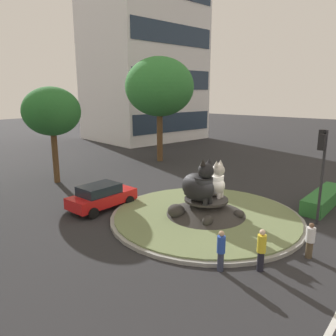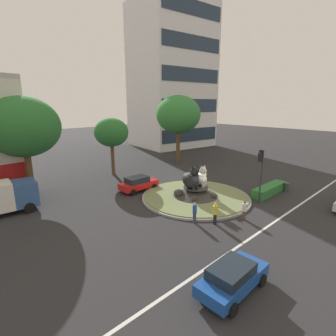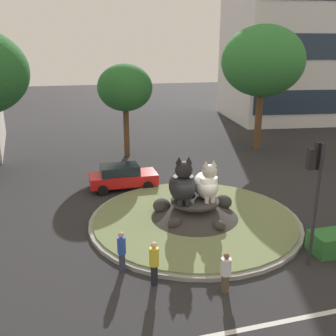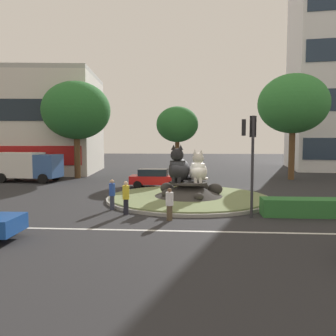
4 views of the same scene
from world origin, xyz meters
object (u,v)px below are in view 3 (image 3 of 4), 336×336
(broadleaf_tree_behind_island, at_px, (263,61))
(pedestrian_yellow_shirt, at_px, (154,262))
(cat_statue_white, at_px, (207,184))
(hatchback_near_shophouse, at_px, (122,176))
(second_tree_near_tower, at_px, (125,88))
(cat_statue_black, at_px, (183,184))
(traffic_light_mast, at_px, (316,178))
(pedestrian_blue_shirt, at_px, (122,251))
(pedestrian_white_shirt, at_px, (226,272))

(broadleaf_tree_behind_island, relative_size, pedestrian_yellow_shirt, 5.89)
(broadleaf_tree_behind_island, xyz_separation_m, pedestrian_yellow_shirt, (-13.25, -17.26, -6.51))
(pedestrian_yellow_shirt, bearing_deg, cat_statue_white, -168.86)
(pedestrian_yellow_shirt, bearing_deg, hatchback_near_shophouse, -132.34)
(broadleaf_tree_behind_island, xyz_separation_m, second_tree_near_tower, (-11.41, 0.70, -1.95))
(cat_statue_black, bearing_deg, second_tree_near_tower, -165.84)
(cat_statue_white, xyz_separation_m, hatchback_near_shophouse, (-3.47, 5.61, -1.14))
(hatchback_near_shophouse, bearing_deg, traffic_light_mast, -60.72)
(second_tree_near_tower, bearing_deg, pedestrian_blue_shirt, -99.70)
(pedestrian_blue_shirt, bearing_deg, pedestrian_yellow_shirt, -135.22)
(broadleaf_tree_behind_island, distance_m, second_tree_near_tower, 11.60)
(cat_statue_white, xyz_separation_m, pedestrian_yellow_shirt, (-3.82, -4.81, -1.01))
(pedestrian_yellow_shirt, bearing_deg, cat_statue_black, -158.52)
(traffic_light_mast, height_order, pedestrian_yellow_shirt, traffic_light_mast)
(second_tree_near_tower, bearing_deg, cat_statue_black, -86.89)
(pedestrian_blue_shirt, distance_m, pedestrian_white_shirt, 4.10)
(second_tree_near_tower, bearing_deg, pedestrian_white_shirt, -88.46)
(pedestrian_blue_shirt, relative_size, hatchback_near_shophouse, 0.41)
(pedestrian_yellow_shirt, bearing_deg, pedestrian_blue_shirt, -90.21)
(pedestrian_white_shirt, xyz_separation_m, hatchback_near_shophouse, (-2.00, 11.54, -0.02))
(broadleaf_tree_behind_island, distance_m, pedestrian_blue_shirt, 22.45)
(broadleaf_tree_behind_island, bearing_deg, pedestrian_yellow_shirt, -127.53)
(second_tree_near_tower, xyz_separation_m, pedestrian_white_shirt, (0.51, -19.07, -4.68))
(broadleaf_tree_behind_island, relative_size, pedestrian_white_shirt, 6.56)
(cat_statue_black, bearing_deg, pedestrian_yellow_shirt, -17.08)
(cat_statue_black, bearing_deg, traffic_light_mast, 48.36)
(pedestrian_blue_shirt, height_order, pedestrian_white_shirt, pedestrian_blue_shirt)
(broadleaf_tree_behind_island, bearing_deg, cat_statue_white, -127.16)
(pedestrian_blue_shirt, xyz_separation_m, pedestrian_white_shirt, (3.38, -2.33, -0.08))
(cat_statue_black, height_order, pedestrian_blue_shirt, cat_statue_black)
(traffic_light_mast, height_order, pedestrian_white_shirt, traffic_light_mast)
(cat_statue_white, height_order, broadleaf_tree_behind_island, broadleaf_tree_behind_island)
(pedestrian_white_shirt, bearing_deg, traffic_light_mast, -26.77)
(traffic_light_mast, xyz_separation_m, broadleaf_tree_behind_island, (6.92, 17.43, 3.73))
(traffic_light_mast, bearing_deg, hatchback_near_shophouse, 36.93)
(broadleaf_tree_behind_island, relative_size, second_tree_near_tower, 1.41)
(pedestrian_yellow_shirt, bearing_deg, second_tree_near_tower, -136.26)
(cat_statue_white, bearing_deg, pedestrian_blue_shirt, -51.90)
(cat_statue_white, relative_size, pedestrian_white_shirt, 1.35)
(pedestrian_blue_shirt, distance_m, hatchback_near_shophouse, 9.31)
(cat_statue_white, height_order, pedestrian_yellow_shirt, cat_statue_white)
(traffic_light_mast, bearing_deg, cat_statue_white, 34.29)
(cat_statue_black, xyz_separation_m, pedestrian_yellow_shirt, (-2.56, -4.79, -1.13))
(pedestrian_white_shirt, relative_size, hatchback_near_shophouse, 0.38)
(cat_statue_white, bearing_deg, hatchback_near_shophouse, -146.86)
(cat_statue_black, relative_size, broadleaf_tree_behind_island, 0.24)
(pedestrian_blue_shirt, bearing_deg, broadleaf_tree_behind_island, -37.05)
(broadleaf_tree_behind_island, height_order, pedestrian_blue_shirt, broadleaf_tree_behind_island)
(traffic_light_mast, xyz_separation_m, hatchback_near_shophouse, (-5.98, 10.59, -2.91))
(traffic_light_mast, bearing_deg, second_tree_near_tower, 21.38)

